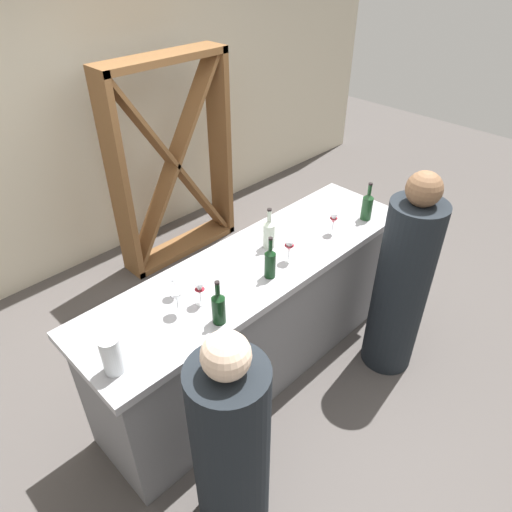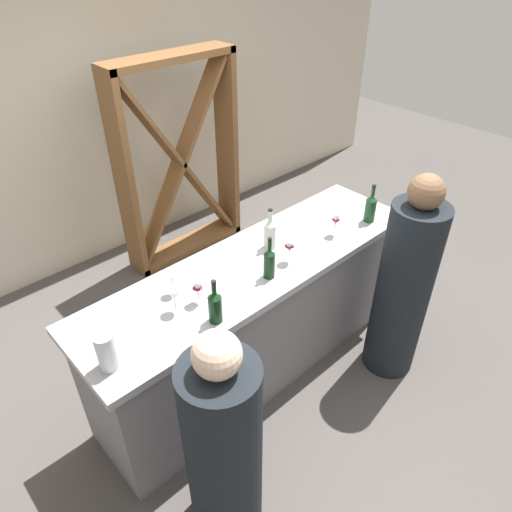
% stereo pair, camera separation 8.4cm
% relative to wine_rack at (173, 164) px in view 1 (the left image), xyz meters
% --- Properties ---
extents(ground_plane, '(12.00, 12.00, 0.00)m').
position_rel_wine_rack_xyz_m(ground_plane, '(-0.57, -1.65, -0.94)').
color(ground_plane, '#4C4744').
extents(back_wall, '(8.00, 0.10, 2.80)m').
position_rel_wine_rack_xyz_m(back_wall, '(-0.57, 0.55, 0.46)').
color(back_wall, beige).
rests_on(back_wall, ground).
extents(bar_counter, '(2.46, 0.68, 0.98)m').
position_rel_wine_rack_xyz_m(bar_counter, '(-0.57, -1.65, -0.45)').
color(bar_counter, slate).
rests_on(bar_counter, ground).
extents(wine_rack, '(1.20, 0.28, 1.89)m').
position_rel_wine_rack_xyz_m(wine_rack, '(0.00, 0.00, 0.00)').
color(wine_rack, brown).
rests_on(wine_rack, ground).
extents(wine_bottle_leftmost_dark_green, '(0.08, 0.08, 0.28)m').
position_rel_wine_rack_xyz_m(wine_bottle_leftmost_dark_green, '(-1.09, -1.89, 0.14)').
color(wine_bottle_leftmost_dark_green, black).
rests_on(wine_bottle_leftmost_dark_green, bar_counter).
extents(wine_bottle_second_left_dark_green, '(0.07, 0.07, 0.28)m').
position_rel_wine_rack_xyz_m(wine_bottle_second_left_dark_green, '(-0.61, -1.81, 0.15)').
color(wine_bottle_second_left_dark_green, black).
rests_on(wine_bottle_second_left_dark_green, bar_counter).
extents(wine_bottle_center_clear_pale, '(0.08, 0.08, 0.29)m').
position_rel_wine_rack_xyz_m(wine_bottle_center_clear_pale, '(-0.39, -1.59, 0.15)').
color(wine_bottle_center_clear_pale, '#B7C6B2').
rests_on(wine_bottle_center_clear_pale, bar_counter).
extents(wine_bottle_second_right_olive_green, '(0.08, 0.08, 0.29)m').
position_rel_wine_rack_xyz_m(wine_bottle_second_right_olive_green, '(0.38, -1.83, 0.15)').
color(wine_bottle_second_right_olive_green, '#193D1E').
rests_on(wine_bottle_second_right_olive_green, bar_counter).
extents(wine_glass_near_left, '(0.07, 0.07, 0.16)m').
position_rel_wine_rack_xyz_m(wine_glass_near_left, '(-0.41, -1.78, 0.15)').
color(wine_glass_near_left, white).
rests_on(wine_glass_near_left, bar_counter).
extents(wine_glass_near_center, '(0.06, 0.06, 0.17)m').
position_rel_wine_rack_xyz_m(wine_glass_near_center, '(0.05, -1.78, 0.15)').
color(wine_glass_near_center, white).
rests_on(wine_glass_near_center, bar_counter).
extents(wine_glass_near_right, '(0.07, 0.07, 0.16)m').
position_rel_wine_rack_xyz_m(wine_glass_near_right, '(-1.07, -1.70, 0.15)').
color(wine_glass_near_right, white).
rests_on(wine_glass_near_right, bar_counter).
extents(wine_glass_far_left, '(0.08, 0.08, 0.16)m').
position_rel_wine_rack_xyz_m(wine_glass_far_left, '(-1.21, -1.68, 0.15)').
color(wine_glass_far_left, white).
rests_on(wine_glass_far_left, bar_counter).
extents(wine_glass_far_center, '(0.07, 0.07, 0.14)m').
position_rel_wine_rack_xyz_m(wine_glass_far_center, '(-1.13, -1.55, 0.14)').
color(wine_glass_far_center, white).
rests_on(wine_glass_far_center, bar_counter).
extents(water_pitcher, '(0.10, 0.10, 0.21)m').
position_rel_wine_rack_xyz_m(water_pitcher, '(-1.67, -1.79, 0.14)').
color(water_pitcher, silver).
rests_on(water_pitcher, bar_counter).
extents(person_left_guest, '(0.39, 0.39, 1.57)m').
position_rel_wine_rack_xyz_m(person_left_guest, '(0.20, -2.29, -0.22)').
color(person_left_guest, black).
rests_on(person_left_guest, ground).
extents(person_center_guest, '(0.48, 0.48, 1.42)m').
position_rel_wine_rack_xyz_m(person_center_guest, '(-1.42, -2.33, -0.30)').
color(person_center_guest, black).
rests_on(person_center_guest, ground).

